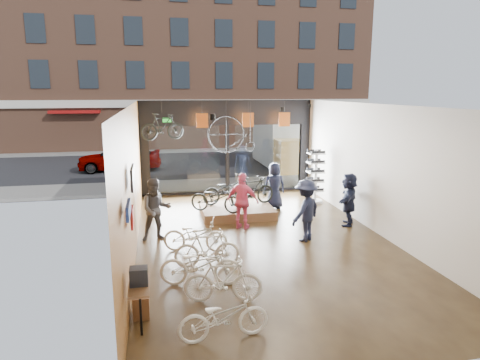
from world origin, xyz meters
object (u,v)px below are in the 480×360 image
object	(u,v)px
street_car	(120,157)
floor_bike_4	(195,235)
display_bike_right	(227,190)
customer_5	(349,199)
sunglasses_rack	(315,176)
customer_4	(274,186)
floor_bike_3	(207,248)
customer_2	(243,201)
box_truck	(286,145)
penny_farthing	(234,135)
hung_bike	(162,127)
display_bike_mid	(252,191)
display_bike_left	(216,198)
customer_1	(156,210)
floor_bike_2	(201,265)
display_platform	(237,211)
customer_3	(306,210)
floor_bike_0	(224,317)
floor_bike_1	(223,280)

from	to	relation	value
street_car	floor_bike_4	world-z (taller)	street_car
display_bike_right	customer_5	distance (m)	4.14
sunglasses_rack	customer_4	bearing A→B (deg)	-175.62
floor_bike_3	customer_2	world-z (taller)	customer_2
box_truck	penny_farthing	xyz separation A→B (m)	(-4.01, -6.23, 1.22)
customer_5	sunglasses_rack	distance (m)	2.77
box_truck	hung_bike	distance (m)	9.68
customer_2	floor_bike_3	bearing A→B (deg)	93.31
display_bike_mid	penny_farthing	xyz separation A→B (m)	(-0.26, 2.08, 1.69)
display_bike_right	customer_4	xyz separation A→B (m)	(1.72, 0.08, 0.05)
box_truck	display_bike_left	xyz separation A→B (m)	(-5.10, -8.90, -0.53)
display_bike_mid	customer_1	xyz separation A→B (m)	(-3.26, -2.05, 0.08)
sunglasses_rack	hung_bike	size ratio (longest dim) A/B	1.29
street_car	penny_farthing	world-z (taller)	penny_farthing
customer_2	penny_farthing	xyz separation A→B (m)	(0.41, 3.62, 1.63)
floor_bike_3	penny_farthing	distance (m)	6.90
floor_bike_2	customer_1	size ratio (longest dim) A/B	1.00
customer_1	display_platform	bearing A→B (deg)	27.63
display_bike_right	customer_3	xyz separation A→B (m)	(1.66, -3.36, 0.10)
sunglasses_rack	penny_farthing	bearing A→B (deg)	148.26
penny_farthing	display_platform	bearing A→B (deg)	-98.12
floor_bike_0	customer_5	world-z (taller)	customer_5
penny_farthing	customer_4	bearing A→B (deg)	-53.37
floor_bike_4	customer_5	xyz separation A→B (m)	(4.96, 1.37, 0.38)
customer_3	customer_4	world-z (taller)	customer_3
box_truck	floor_bike_0	xyz separation A→B (m)	(-5.94, -15.65, -0.87)
penny_farthing	display_bike_right	bearing A→B (deg)	-108.31
customer_3	penny_farthing	world-z (taller)	penny_farthing
floor_bike_2	customer_2	world-z (taller)	customer_2
floor_bike_3	customer_1	distance (m)	2.53
box_truck	customer_5	world-z (taller)	box_truck
display_platform	customer_2	world-z (taller)	customer_2
box_truck	customer_1	world-z (taller)	box_truck
floor_bike_2	penny_farthing	size ratio (longest dim) A/B	1.01
floor_bike_0	penny_farthing	xyz separation A→B (m)	(1.93, 9.42, 2.09)
customer_2	hung_bike	size ratio (longest dim) A/B	1.10
customer_4	penny_farthing	size ratio (longest dim) A/B	0.94
floor_bike_1	display_bike_right	distance (m)	6.57
floor_bike_2	sunglasses_rack	xyz separation A→B (m)	(4.99, 6.15, 0.55)
floor_bike_3	customer_5	xyz separation A→B (m)	(4.78, 2.45, 0.36)
floor_bike_0	box_truck	bearing A→B (deg)	-25.63
customer_3	customer_2	bearing A→B (deg)	-81.00
floor_bike_2	floor_bike_3	distance (m)	0.97
sunglasses_rack	floor_bike_0	bearing A→B (deg)	-130.85
display_bike_left	penny_farthing	size ratio (longest dim) A/B	0.98
display_platform	floor_bike_4	bearing A→B (deg)	-119.01
floor_bike_2	display_bike_left	distance (m)	4.71
floor_bike_3	penny_farthing	world-z (taller)	penny_farthing
street_car	display_platform	distance (m)	10.45
display_bike_right	floor_bike_3	bearing A→B (deg)	148.02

